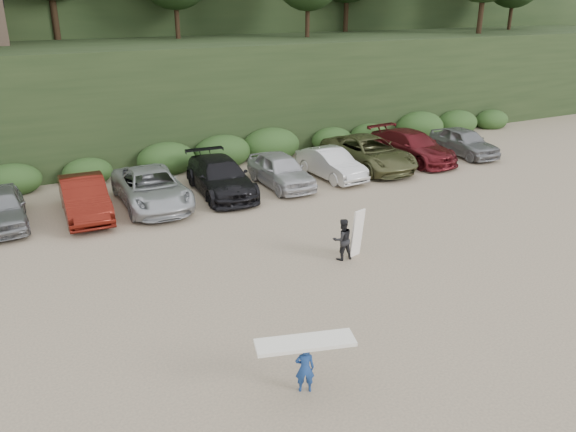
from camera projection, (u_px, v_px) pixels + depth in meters
ground at (357, 280)px, 17.77m from camera, size 120.00×120.00×0.00m
parked_cars at (172, 184)px, 24.45m from camera, size 37.34×6.21×1.64m
child_surfer at (305, 357)px, 12.43m from camera, size 2.29×1.20×1.32m
adult_surfer at (344, 239)px, 18.94m from camera, size 1.20×0.62×1.73m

